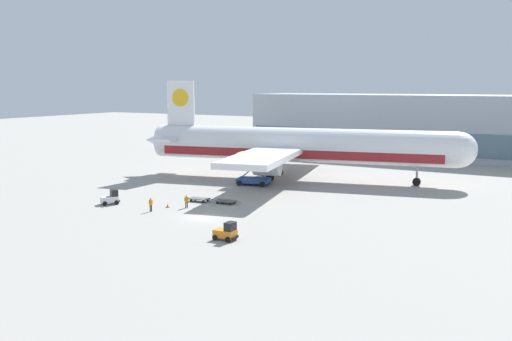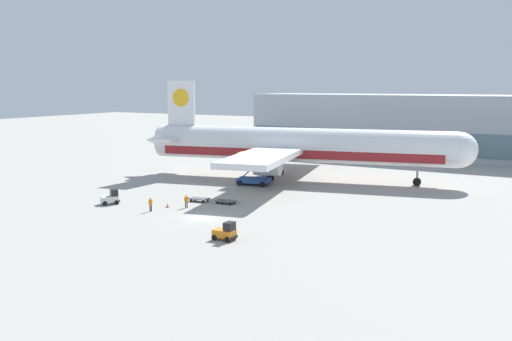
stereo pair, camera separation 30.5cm
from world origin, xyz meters
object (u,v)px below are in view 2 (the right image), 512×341
object	(u,v)px
scissor_lift_loader	(254,173)
baggage_dolly_second	(226,201)
baggage_dolly_lead	(199,199)
ground_crew_far	(151,203)
ground_crew_near	(186,200)
traffic_cone_near	(167,205)
baggage_tug_foreground	(111,198)
baggage_tug_mid	(226,232)
airplane_main	(294,146)

from	to	relation	value
scissor_lift_loader	baggage_dolly_second	xyz separation A→B (m)	(3.89, -14.82, -1.65)
baggage_dolly_lead	ground_crew_far	xyz separation A→B (m)	(-1.90, -8.32, 0.70)
baggage_dolly_lead	baggage_dolly_second	xyz separation A→B (m)	(4.05, 0.55, 0.00)
ground_crew_near	traffic_cone_near	size ratio (longest dim) A/B	2.92
baggage_dolly_lead	baggage_tug_foreground	bearing A→B (deg)	-148.09
baggage_tug_mid	ground_crew_far	world-z (taller)	baggage_tug_mid
traffic_cone_near	baggage_dolly_lead	bearing A→B (deg)	73.15
baggage_tug_mid	traffic_cone_near	xyz separation A→B (m)	(-15.51, 10.02, -0.58)
airplane_main	ground_crew_near	world-z (taller)	airplane_main
baggage_dolly_second	traffic_cone_near	bearing A→B (deg)	-139.48
baggage_tug_foreground	ground_crew_far	distance (m)	7.87
ground_crew_far	baggage_tug_mid	bearing A→B (deg)	83.74
airplane_main	ground_crew_near	bearing A→B (deg)	-107.35
ground_crew_far	traffic_cone_near	size ratio (longest dim) A/B	3.04
airplane_main	baggage_dolly_lead	world-z (taller)	airplane_main
ground_crew_near	ground_crew_far	bearing A→B (deg)	-173.11
baggage_tug_mid	baggage_dolly_lead	xyz separation A→B (m)	(-13.94, 15.24, -0.49)
scissor_lift_loader	ground_crew_far	world-z (taller)	scissor_lift_loader
scissor_lift_loader	airplane_main	bearing A→B (deg)	55.08
scissor_lift_loader	baggage_dolly_lead	world-z (taller)	scissor_lift_loader
ground_crew_far	baggage_dolly_lead	bearing A→B (deg)	-175.52
baggage_tug_mid	traffic_cone_near	distance (m)	18.48
traffic_cone_near	airplane_main	bearing A→B (deg)	79.73
ground_crew_far	traffic_cone_near	distance (m)	3.22
airplane_main	baggage_tug_foreground	size ratio (longest dim) A/B	20.43
scissor_lift_loader	ground_crew_far	distance (m)	23.80
baggage_dolly_lead	ground_crew_near	size ratio (longest dim) A/B	2.13
baggage_tug_mid	traffic_cone_near	world-z (taller)	baggage_tug_mid
ground_crew_near	traffic_cone_near	xyz separation A→B (m)	(-2.43, -0.94, -0.75)
scissor_lift_loader	traffic_cone_near	size ratio (longest dim) A/B	9.42
scissor_lift_loader	baggage_tug_foreground	world-z (taller)	scissor_lift_loader
baggage_dolly_second	traffic_cone_near	size ratio (longest dim) A/B	6.21
baggage_dolly_second	baggage_tug_foreground	bearing A→B (deg)	-155.35
baggage_tug_mid	ground_crew_near	distance (m)	17.07
scissor_lift_loader	ground_crew_far	bearing A→B (deg)	-106.65
scissor_lift_loader	baggage_dolly_lead	bearing A→B (deg)	-102.27
airplane_main	ground_crew_near	xyz separation A→B (m)	(-2.75, -27.67, -4.80)
scissor_lift_loader	baggage_dolly_second	world-z (taller)	scissor_lift_loader
scissor_lift_loader	baggage_dolly_second	distance (m)	15.41
ground_crew_far	traffic_cone_near	xyz separation A→B (m)	(0.32, 3.10, -0.80)
airplane_main	baggage_dolly_lead	xyz separation A→B (m)	(-3.60, -23.39, -5.45)
airplane_main	scissor_lift_loader	world-z (taller)	airplane_main
ground_crew_near	baggage_dolly_second	bearing A→B (deg)	7.65
baggage_dolly_lead	ground_crew_far	bearing A→B (deg)	-108.01
baggage_tug_mid	baggage_dolly_second	xyz separation A→B (m)	(-9.88, 15.79, -0.49)
baggage_dolly_second	scissor_lift_loader	bearing A→B (deg)	99.58
baggage_tug_foreground	ground_crew_near	bearing A→B (deg)	-39.42
baggage_dolly_second	traffic_cone_near	distance (m)	8.06
baggage_tug_foreground	baggage_tug_mid	xyz separation A→B (m)	(23.64, -7.91, 0.00)
ground_crew_near	ground_crew_far	distance (m)	4.89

